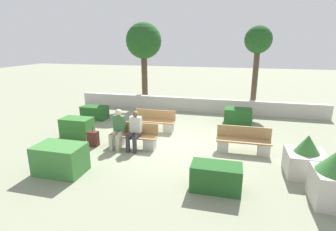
% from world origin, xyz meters
% --- Properties ---
extents(ground_plane, '(60.00, 60.00, 0.00)m').
position_xyz_m(ground_plane, '(0.00, 0.00, 0.00)').
color(ground_plane, gray).
extents(perimeter_wall, '(12.79, 0.30, 0.71)m').
position_xyz_m(perimeter_wall, '(0.00, 4.75, 0.35)').
color(perimeter_wall, '#B7B2A8').
rests_on(perimeter_wall, ground_plane).
extents(bench_front, '(1.64, 0.48, 0.83)m').
position_xyz_m(bench_front, '(-1.34, -0.59, 0.31)').
color(bench_front, '#A37A4C').
rests_on(bench_front, ground_plane).
extents(bench_left_side, '(1.70, 0.48, 0.83)m').
position_xyz_m(bench_left_side, '(-1.18, 1.25, 0.31)').
color(bench_left_side, '#A37A4C').
rests_on(bench_left_side, ground_plane).
extents(bench_right_side, '(1.75, 0.48, 0.83)m').
position_xyz_m(bench_right_side, '(2.31, -0.13, 0.32)').
color(bench_right_side, '#A37A4C').
rests_on(bench_right_side, ground_plane).
extents(person_seated_man, '(0.38, 0.63, 1.31)m').
position_xyz_m(person_seated_man, '(-1.25, -0.73, 0.71)').
color(person_seated_man, '#333338').
rests_on(person_seated_man, ground_plane).
extents(person_seated_woman, '(0.38, 0.63, 1.33)m').
position_xyz_m(person_seated_woman, '(-1.85, -0.73, 0.73)').
color(person_seated_woman, '#B2A893').
rests_on(person_seated_woman, ground_plane).
extents(hedge_block_near_left, '(1.14, 0.68, 0.74)m').
position_xyz_m(hedge_block_near_left, '(-3.82, -0.17, 0.37)').
color(hedge_block_near_left, '#33702D').
rests_on(hedge_block_near_left, ground_plane).
extents(hedge_block_near_right, '(1.17, 0.67, 0.62)m').
position_xyz_m(hedge_block_near_right, '(-4.40, 2.19, 0.31)').
color(hedge_block_near_right, '#235623').
rests_on(hedge_block_near_right, ground_plane).
extents(hedge_block_mid_left, '(1.22, 0.65, 0.66)m').
position_xyz_m(hedge_block_mid_left, '(1.61, -2.66, 0.33)').
color(hedge_block_mid_left, '#235623').
rests_on(hedge_block_mid_left, ground_plane).
extents(hedge_block_mid_right, '(1.18, 0.74, 0.66)m').
position_xyz_m(hedge_block_mid_right, '(2.15, 3.17, 0.33)').
color(hedge_block_mid_right, '#235623').
rests_on(hedge_block_mid_right, ground_plane).
extents(hedge_block_far_left, '(1.32, 0.86, 0.81)m').
position_xyz_m(hedge_block_far_left, '(-2.63, -2.82, 0.41)').
color(hedge_block_far_left, '#3D7A38').
rests_on(hedge_block_far_left, ground_plane).
extents(planter_corner_left, '(0.99, 0.99, 1.15)m').
position_xyz_m(planter_corner_left, '(3.90, -1.31, 0.47)').
color(planter_corner_left, '#B7B2A8').
rests_on(planter_corner_left, ground_plane).
extents(suitcase, '(0.36, 0.24, 0.73)m').
position_xyz_m(suitcase, '(-2.76, -0.85, 0.27)').
color(suitcase, '#471E19').
rests_on(suitcase, ground_plane).
extents(tree_leftmost, '(1.94, 1.94, 4.55)m').
position_xyz_m(tree_leftmost, '(-3.04, 5.54, 3.49)').
color(tree_leftmost, '#473828').
rests_on(tree_leftmost, ground_plane).
extents(tree_center_left, '(1.39, 1.39, 4.33)m').
position_xyz_m(tree_center_left, '(2.94, 6.01, 3.45)').
color(tree_center_left, '#473828').
rests_on(tree_center_left, ground_plane).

